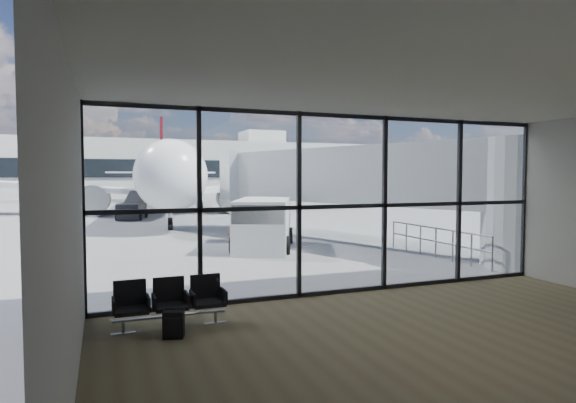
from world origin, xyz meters
TOP-DOWN VIEW (x-y plane):
  - ground at (0.00, 40.00)m, footprint 220.00×220.00m
  - lounge_shell at (0.00, -4.80)m, footprint 12.02×8.01m
  - glass_curtain_wall at (0.00, 0.00)m, footprint 12.10×0.12m
  - jet_bridge at (4.90, 7.07)m, footprint 8.00×16.50m
  - apron_railing at (5.60, 3.50)m, footprint 0.06×5.46m
  - far_terminal at (-0.59, 61.97)m, footprint 80.00×12.20m
  - tree_5 at (-15.00, 72.00)m, footprint 6.27×6.27m
  - seating_row at (-4.42, -1.18)m, footprint 2.15×0.62m
  - backpack at (-4.45, -1.91)m, footprint 0.42×0.41m
  - airliner at (-0.77, 30.38)m, footprint 32.13×37.32m
  - service_van at (0.46, 7.82)m, footprint 3.71×5.07m
  - belt_loader at (-3.72, 24.01)m, footprint 2.40×4.34m
  - traffic_cone_a at (0.99, 12.41)m, footprint 0.44×0.44m
  - traffic_cone_b at (0.49, 12.88)m, footprint 0.48×0.48m
  - traffic_cone_c at (3.96, 17.00)m, footprint 0.41×0.41m

SIDE VIEW (x-z plane):
  - ground at x=0.00m, z-range 0.00..0.00m
  - backpack at x=-4.45m, z-range -0.01..0.54m
  - traffic_cone_c at x=3.96m, z-range -0.01..0.57m
  - traffic_cone_a at x=0.99m, z-range -0.02..0.62m
  - traffic_cone_b at x=0.49m, z-range -0.02..0.67m
  - seating_row at x=-4.42m, z-range 0.05..1.01m
  - belt_loader at x=-3.72m, z-range -0.31..1.59m
  - apron_railing at x=5.60m, z-range 0.16..1.27m
  - service_van at x=0.46m, z-range 0.03..2.05m
  - glass_curtain_wall at x=0.00m, z-range 0.00..4.50m
  - lounge_shell at x=0.00m, z-range 0.40..4.91m
  - jet_bridge at x=4.90m, z-range 0.59..4.92m
  - airliner at x=-0.77m, z-range -1.88..7.74m
  - far_terminal at x=-0.59m, z-range -1.29..9.71m
  - tree_5 at x=-15.00m, z-range 1.36..10.39m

